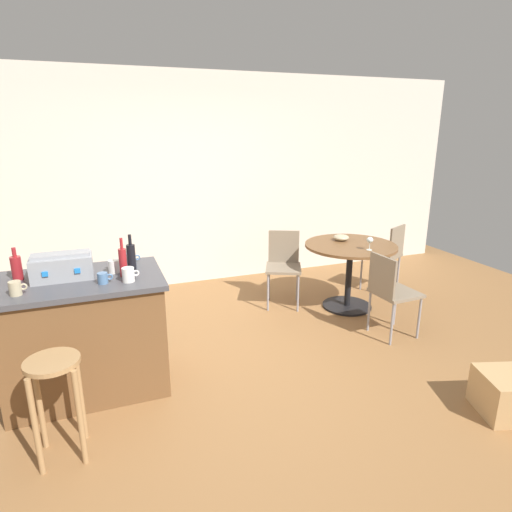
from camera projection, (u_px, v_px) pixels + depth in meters
ground_plane at (248, 369)px, 3.74m from camera, size 8.80×8.80×0.00m
back_wall at (184, 182)px, 5.52m from camera, size 8.00×0.10×2.70m
kitchen_island at (86, 334)px, 3.36m from camera, size 1.21×0.79×0.93m
wooden_stool at (56, 388)px, 2.63m from camera, size 0.32×0.32×0.68m
dining_table at (350, 259)px, 4.89m from camera, size 1.03×1.03×0.76m
folding_chair_near at (387, 252)px, 5.41m from camera, size 0.54×0.54×0.87m
folding_chair_far at (283, 262)px, 5.02m from camera, size 0.53×0.53×0.86m
folding_chair_left at (391, 289)px, 4.21m from camera, size 0.42×0.42×0.85m
toolbox at (62, 267)px, 3.20m from camera, size 0.43×0.25×0.20m
bottle_0 at (131, 257)px, 3.37m from camera, size 0.07×0.07×0.29m
bottle_1 at (123, 262)px, 3.25m from camera, size 0.06×0.06×0.30m
bottle_2 at (16, 267)px, 3.18m from camera, size 0.08×0.08×0.25m
cup_0 at (16, 288)px, 2.89m from camera, size 0.11×0.08×0.10m
cup_1 at (129, 275)px, 3.15m from camera, size 0.13×0.09×0.11m
cup_2 at (114, 266)px, 3.35m from camera, size 0.12×0.08×0.10m
cup_3 at (103, 278)px, 3.12m from camera, size 0.11×0.07×0.08m
cup_4 at (131, 259)px, 3.57m from camera, size 0.12×0.08×0.09m
wine_glass at (370, 240)px, 4.58m from camera, size 0.07×0.07×0.14m
serving_bowl at (341, 237)px, 5.00m from camera, size 0.18×0.18×0.07m
cardboard_box at (507, 394)px, 3.13m from camera, size 0.47×0.48×0.31m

